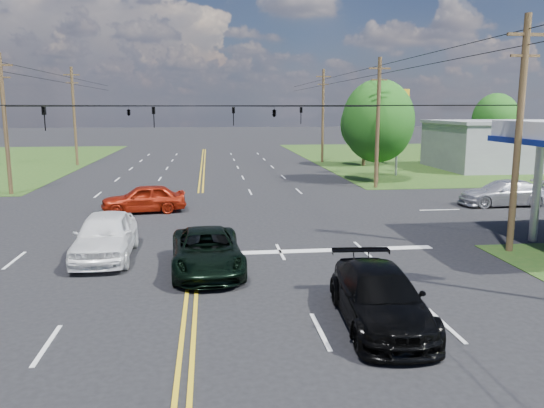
{
  "coord_description": "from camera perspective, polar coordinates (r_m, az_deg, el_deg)",
  "views": [
    {
      "loc": [
        0.65,
        -17.06,
        5.89
      ],
      "look_at": [
        3.4,
        6.0,
        1.67
      ],
      "focal_mm": 35.0,
      "sensor_mm": 36.0,
      "label": 1
    }
  ],
  "objects": [
    {
      "name": "sedan_red",
      "position": [
        31.08,
        -13.63,
        0.58
      ],
      "size": [
        4.92,
        2.52,
        1.6
      ],
      "primitive_type": "imported",
      "rotation": [
        0.0,
        0.0,
        -1.43
      ],
      "color": "#9C1D0B",
      "rests_on": "ground"
    },
    {
      "name": "tree_right_b",
      "position": [
        55.4,
        9.94,
        8.4
      ],
      "size": [
        4.94,
        4.94,
        7.09
      ],
      "color": "#48371E",
      "rests_on": "ground"
    },
    {
      "name": "pickup_white",
      "position": [
        22.03,
        -17.49,
        -3.24
      ],
      "size": [
        2.29,
        5.43,
        1.83
      ],
      "primitive_type": "imported",
      "rotation": [
        0.0,
        0.0,
        0.02
      ],
      "color": "white",
      "rests_on": "ground"
    },
    {
      "name": "suv_black",
      "position": [
        15.04,
        11.52,
        -9.8
      ],
      "size": [
        2.5,
        5.46,
        1.55
      ],
      "primitive_type": "imported",
      "rotation": [
        0.0,
        0.0,
        -0.06
      ],
      "color": "black",
      "rests_on": "ground"
    },
    {
      "name": "power_lines",
      "position": [
        27.2,
        -8.45,
        15.9
      ],
      "size": [
        26.04,
        100.0,
        0.64
      ],
      "color": "black",
      "rests_on": "ground"
    },
    {
      "name": "polesign_ne",
      "position": [
        47.74,
        13.44,
        9.95
      ],
      "size": [
        2.06,
        0.89,
        7.59
      ],
      "color": "#A5A5AA",
      "rests_on": "ground"
    },
    {
      "name": "tree_far_r",
      "position": [
        67.84,
        22.91,
        8.35
      ],
      "size": [
        5.32,
        5.32,
        7.63
      ],
      "color": "#48371E",
      "rests_on": "ground"
    },
    {
      "name": "tree_right_a",
      "position": [
        43.19,
        11.35,
        8.73
      ],
      "size": [
        5.7,
        5.7,
        8.18
      ],
      "color": "#48371E",
      "rests_on": "ground"
    },
    {
      "name": "pole_ne",
      "position": [
        40.02,
        11.31,
        8.7
      ],
      "size": [
        1.6,
        0.28,
        9.5
      ],
      "color": "#48371E",
      "rests_on": "ground"
    },
    {
      "name": "pickup_dkgreen",
      "position": [
        19.52,
        -7.02,
        -5.04
      ],
      "size": [
        2.77,
        5.54,
        1.51
      ],
      "primitive_type": "imported",
      "rotation": [
        0.0,
        0.0,
        0.05
      ],
      "color": "black",
      "rests_on": "ground"
    },
    {
      "name": "pole_right_far",
      "position": [
        58.38,
        5.5,
        9.53
      ],
      "size": [
        1.6,
        0.28,
        10.0
      ],
      "color": "#48371E",
      "rests_on": "ground"
    },
    {
      "name": "pole_nw",
      "position": [
        40.44,
        -26.78,
        7.82
      ],
      "size": [
        1.6,
        0.28,
        9.5
      ],
      "color": "#48371E",
      "rests_on": "ground"
    },
    {
      "name": "retail_ne",
      "position": [
        57.29,
        24.17,
        5.7
      ],
      "size": [
        14.0,
        10.0,
        4.4
      ],
      "primitive_type": "cube",
      "color": "slate",
      "rests_on": "ground"
    },
    {
      "name": "span_wire_signals",
      "position": [
        29.07,
        -8.21,
        10.4
      ],
      "size": [
        26.0,
        18.0,
        1.13
      ],
      "color": "black",
      "rests_on": "ground"
    },
    {
      "name": "sedan_far",
      "position": [
        35.31,
        23.58,
        1.1
      ],
      "size": [
        5.37,
        2.19,
        1.56
      ],
      "primitive_type": "imported",
      "rotation": [
        0.0,
        0.0,
        -1.57
      ],
      "color": "silver",
      "rests_on": "ground"
    },
    {
      "name": "ground",
      "position": [
        29.66,
        -7.91,
        -1.27
      ],
      "size": [
        280.0,
        280.0,
        0.0
      ],
      "primitive_type": "plane",
      "color": "black",
      "rests_on": "ground"
    },
    {
      "name": "grass_ne",
      "position": [
        70.3,
        22.56,
        4.7
      ],
      "size": [
        46.0,
        48.0,
        0.03
      ],
      "primitive_type": "cube",
      "color": "#204616",
      "rests_on": "ground"
    },
    {
      "name": "pole_se",
      "position": [
        23.58,
        25.01,
        6.97
      ],
      "size": [
        1.6,
        0.28,
        9.5
      ],
      "color": "#48371E",
      "rests_on": "ground"
    },
    {
      "name": "pole_left_far",
      "position": [
        58.67,
        -20.51,
        8.94
      ],
      "size": [
        1.6,
        0.28,
        10.0
      ],
      "color": "#48371E",
      "rests_on": "ground"
    },
    {
      "name": "stop_bar",
      "position": [
        22.29,
        4.73,
        -5.06
      ],
      "size": [
        10.0,
        0.5,
        0.02
      ],
      "primitive_type": "cube",
      "color": "silver",
      "rests_on": "ground"
    }
  ]
}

